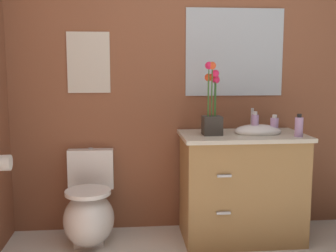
{
  "coord_description": "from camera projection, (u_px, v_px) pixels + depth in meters",
  "views": [
    {
      "loc": [
        -0.55,
        -1.73,
        1.34
      ],
      "look_at": [
        -0.25,
        1.33,
        0.9
      ],
      "focal_mm": 45.19,
      "sensor_mm": 36.0,
      "label": 1
    }
  ],
  "objects": [
    {
      "name": "wall_back",
      "position": [
        219.0,
        77.0,
        3.47
      ],
      "size": [
        4.6,
        0.05,
        2.5
      ],
      "primitive_type": "cube",
      "color": "brown",
      "rests_on": "ground_plane"
    },
    {
      "name": "toilet",
      "position": [
        89.0,
        211.0,
        3.21
      ],
      "size": [
        0.38,
        0.59,
        0.69
      ],
      "color": "white",
      "rests_on": "ground_plane"
    },
    {
      "name": "vanity_cabinet",
      "position": [
        242.0,
        185.0,
        3.27
      ],
      "size": [
        0.94,
        0.56,
        1.01
      ],
      "color": "#9E7242",
      "rests_on": "ground_plane"
    },
    {
      "name": "flower_vase",
      "position": [
        212.0,
        109.0,
        3.14
      ],
      "size": [
        0.14,
        0.14,
        0.54
      ],
      "color": "#38332D",
      "rests_on": "vanity_cabinet"
    },
    {
      "name": "soap_bottle",
      "position": [
        299.0,
        126.0,
        3.08
      ],
      "size": [
        0.06,
        0.06,
        0.17
      ],
      "color": "#B28CBF",
      "rests_on": "vanity_cabinet"
    },
    {
      "name": "lotion_bottle",
      "position": [
        255.0,
        124.0,
        3.2
      ],
      "size": [
        0.06,
        0.06,
        0.17
      ],
      "color": "#B28CBF",
      "rests_on": "vanity_cabinet"
    },
    {
      "name": "hand_wash_bottle",
      "position": [
        274.0,
        125.0,
        3.2
      ],
      "size": [
        0.06,
        0.06,
        0.15
      ],
      "color": "#B28CBF",
      "rests_on": "vanity_cabinet"
    },
    {
      "name": "wall_poster",
      "position": [
        89.0,
        63.0,
        3.32
      ],
      "size": [
        0.33,
        0.01,
        0.48
      ],
      "primitive_type": "cube",
      "color": "beige"
    },
    {
      "name": "wall_mirror",
      "position": [
        235.0,
        52.0,
        3.42
      ],
      "size": [
        0.8,
        0.01,
        0.7
      ],
      "primitive_type": "cube",
      "color": "#B2BCC6"
    },
    {
      "name": "toilet_paper_roll",
      "position": [
        3.0,
        163.0,
        2.9
      ],
      "size": [
        0.11,
        0.11,
        0.11
      ],
      "primitive_type": "cylinder",
      "rotation": [
        0.0,
        1.57,
        0.0
      ],
      "color": "white"
    }
  ]
}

